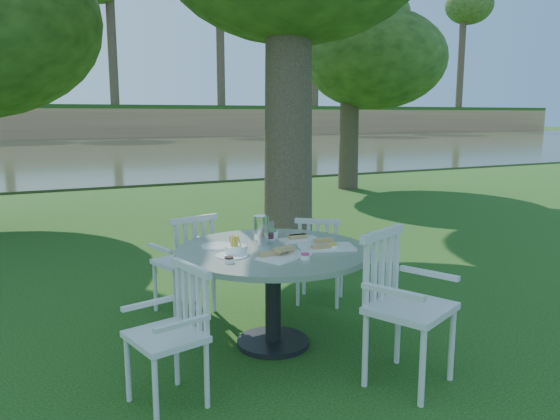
{
  "coord_description": "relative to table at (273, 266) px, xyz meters",
  "views": [
    {
      "loc": [
        -2.27,
        -4.47,
        1.76
      ],
      "look_at": [
        0.0,
        0.2,
        0.85
      ],
      "focal_mm": 35.0,
      "sensor_mm": 36.0,
      "label": 1
    }
  ],
  "objects": [
    {
      "name": "chair_ne",
      "position": [
        0.78,
        0.65,
        -0.14
      ],
      "size": [
        0.57,
        0.57,
        0.83
      ],
      "rotation": [
        0.0,
        0.0,
        -3.82
      ],
      "color": "silver",
      "rests_on": "ground"
    },
    {
      "name": "table",
      "position": [
        0.0,
        0.0,
        0.0
      ],
      "size": [
        1.46,
        1.46,
        0.76
      ],
      "color": "black",
      "rests_on": "ground"
    },
    {
      "name": "far_bank",
      "position": [
        0.85,
        41.98,
        6.62
      ],
      "size": [
        100.0,
        18.0,
        15.2
      ],
      "color": "#A8764E",
      "rests_on": "ground"
    },
    {
      "name": "ground",
      "position": [
        0.57,
        0.86,
        -0.63
      ],
      "size": [
        140.0,
        140.0,
        0.0
      ],
      "primitive_type": "plane",
      "color": "#10360B",
      "rests_on": "ground"
    },
    {
      "name": "chair_se",
      "position": [
        0.5,
        -0.85,
        -0.04
      ],
      "size": [
        0.66,
        0.64,
        1.01
      ],
      "rotation": [
        0.0,
        0.0,
        0.42
      ],
      "color": "silver",
      "rests_on": "ground"
    },
    {
      "name": "chair_nw",
      "position": [
        -0.39,
        0.92,
        -0.1
      ],
      "size": [
        0.55,
        0.53,
        0.9
      ],
      "rotation": [
        0.0,
        0.0,
        -2.89
      ],
      "color": "silver",
      "rests_on": "ground"
    },
    {
      "name": "chair_sw",
      "position": [
        -0.88,
        -0.5,
        -0.13
      ],
      "size": [
        0.49,
        0.51,
        0.85
      ],
      "rotation": [
        0.0,
        0.0,
        -1.34
      ],
      "color": "silver",
      "rests_on": "ground"
    },
    {
      "name": "tableware",
      "position": [
        -0.01,
        0.06,
        0.18
      ],
      "size": [
        1.09,
        0.87,
        0.23
      ],
      "color": "white",
      "rests_on": "table"
    },
    {
      "name": "river",
      "position": [
        0.57,
        23.86,
        -0.63
      ],
      "size": [
        100.0,
        28.0,
        0.12
      ],
      "primitive_type": "cube",
      "color": "#313720",
      "rests_on": "ground"
    }
  ]
}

